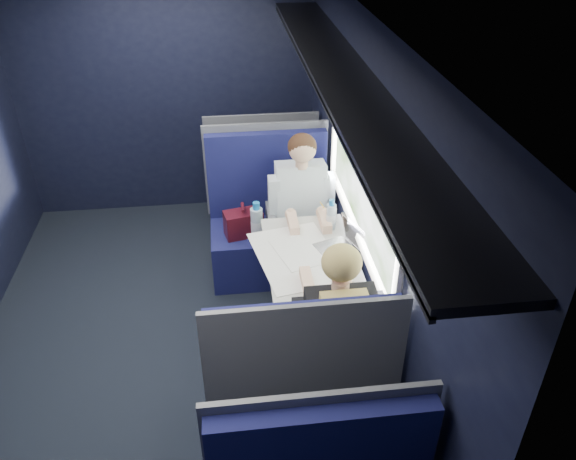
{
  "coord_description": "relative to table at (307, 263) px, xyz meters",
  "views": [
    {
      "loc": [
        0.52,
        -3.14,
        3.0
      ],
      "look_at": [
        0.9,
        0.0,
        0.95
      ],
      "focal_mm": 35.0,
      "sensor_mm": 36.0,
      "label": 1
    }
  ],
  "objects": [
    {
      "name": "woman",
      "position": [
        0.07,
        -0.71,
        0.06
      ],
      "size": [
        0.53,
        0.56,
        1.32
      ],
      "color": "black",
      "rests_on": "ground"
    },
    {
      "name": "table",
      "position": [
        0.0,
        0.0,
        0.0
      ],
      "size": [
        0.62,
        1.0,
        0.74
      ],
      "color": "#54565E",
      "rests_on": "ground"
    },
    {
      "name": "ground",
      "position": [
        -1.03,
        0.0,
        -0.67
      ],
      "size": [
        2.8,
        4.2,
        0.01
      ],
      "primitive_type": "cube",
      "color": "black"
    },
    {
      "name": "seat_bay_far",
      "position": [
        -0.18,
        -0.87,
        -0.25
      ],
      "size": [
        1.04,
        0.62,
        1.26
      ],
      "color": "#0E0F3E",
      "rests_on": "ground"
    },
    {
      "name": "cup",
      "position": [
        0.25,
        0.42,
        0.13
      ],
      "size": [
        0.08,
        0.08,
        0.1
      ],
      "primitive_type": "cylinder",
      "color": "white",
      "rests_on": "table"
    },
    {
      "name": "seat_row_front",
      "position": [
        -0.18,
        1.8,
        -0.25
      ],
      "size": [
        1.04,
        0.51,
        1.16
      ],
      "color": "#0E0F3E",
      "rests_on": "ground"
    },
    {
      "name": "laptop",
      "position": [
        0.28,
        -0.02,
        0.14
      ],
      "size": [
        0.34,
        0.39,
        0.24
      ],
      "color": "silver",
      "rests_on": "table"
    },
    {
      "name": "papers",
      "position": [
        -0.07,
        -0.02,
        0.08
      ],
      "size": [
        0.66,
        0.84,
        0.01
      ],
      "primitive_type": "cube",
      "rotation": [
        0.0,
        0.0,
        0.19
      ],
      "color": "white",
      "rests_on": "table"
    },
    {
      "name": "room_shell",
      "position": [
        -1.01,
        0.0,
        0.81
      ],
      "size": [
        3.0,
        4.4,
        2.4
      ],
      "color": "black",
      "rests_on": "ground"
    },
    {
      "name": "man",
      "position": [
        0.07,
        0.7,
        0.06
      ],
      "size": [
        0.53,
        0.56,
        1.32
      ],
      "color": "black",
      "rests_on": "ground"
    },
    {
      "name": "bottle_small",
      "position": [
        0.23,
        0.31,
        0.18
      ],
      "size": [
        0.07,
        0.07,
        0.24
      ],
      "color": "silver",
      "rests_on": "table"
    },
    {
      "name": "seat_bay_near",
      "position": [
        -0.19,
        0.87,
        -0.24
      ],
      "size": [
        1.04,
        0.62,
        1.26
      ],
      "color": "#0E0F3E",
      "rests_on": "ground"
    }
  ]
}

